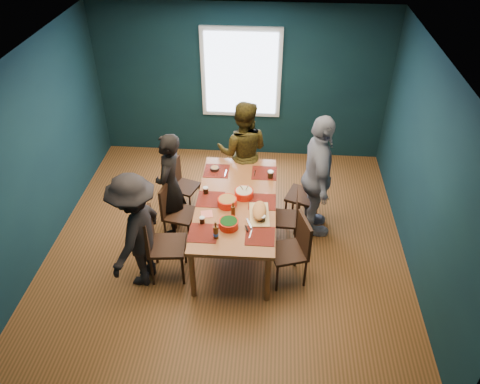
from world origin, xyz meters
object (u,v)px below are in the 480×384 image
object	(u,v)px
chair_left_mid	(174,208)
person_back	(243,152)
bowl_dumpling	(244,193)
person_right	(318,178)
bowl_herbs	(229,224)
chair_right_near	(295,245)
bowl_salad	(227,202)
chair_right_mid	(290,214)
cutting_board	(259,212)
chair_right_far	(309,192)
chair_left_far	(180,182)
chair_left_near	(159,240)
person_far_left	(170,186)
person_near_left	(136,231)
dining_table	(236,205)

from	to	relation	value
chair_left_mid	person_back	world-z (taller)	person_back
person_back	bowl_dumpling	distance (m)	1.09
person_right	bowl_herbs	size ratio (longest dim) A/B	7.66
chair_right_near	bowl_salad	xyz separation A→B (m)	(-0.90, 0.45, 0.30)
chair_left_mid	bowl_salad	world-z (taller)	chair_left_mid
chair_right_mid	bowl_herbs	size ratio (longest dim) A/B	3.61
bowl_herbs	cutting_board	bearing A→B (deg)	35.74
chair_right_far	bowl_salad	distance (m)	1.36
chair_right_near	bowl_salad	distance (m)	1.05
chair_right_near	cutting_board	distance (m)	0.62
chair_left_far	cutting_board	xyz separation A→B (m)	(1.26, -1.10, 0.37)
chair_left_mid	chair_left_far	bearing A→B (deg)	105.20
chair_right_far	person_back	size ratio (longest dim) A/B	0.58
chair_right_far	chair_right_mid	size ratio (longest dim) A/B	1.10
chair_left_near	bowl_herbs	world-z (taller)	chair_left_near
chair_right_far	person_far_left	bearing A→B (deg)	-151.58
person_near_left	person_back	bearing A→B (deg)	161.09
dining_table	person_right	distance (m)	1.19
person_back	person_right	distance (m)	1.32
chair_left_mid	cutting_board	distance (m)	1.31
dining_table	person_far_left	bearing A→B (deg)	163.30
chair_right_mid	bowl_dumpling	bearing A→B (deg)	-176.24
chair_right_mid	person_far_left	bearing A→B (deg)	176.30
chair_right_far	person_right	size ratio (longest dim) A/B	0.52
chair_right_near	person_right	xyz separation A→B (m)	(0.30, 0.99, 0.37)
chair_left_near	cutting_board	xyz separation A→B (m)	(1.25, 0.34, 0.27)
dining_table	chair_right_mid	size ratio (longest dim) A/B	2.41
bowl_dumpling	chair_left_mid	bearing A→B (deg)	179.64
person_back	dining_table	bearing A→B (deg)	92.30
chair_left_mid	chair_right_far	size ratio (longest dim) A/B	0.95
chair_left_far	cutting_board	world-z (taller)	cutting_board
bowl_dumpling	chair_right_mid	bearing A→B (deg)	2.46
bowl_salad	bowl_herbs	world-z (taller)	same
person_far_left	bowl_herbs	size ratio (longest dim) A/B	6.57
dining_table	person_near_left	distance (m)	1.38
chair_left_mid	bowl_dumpling	world-z (taller)	bowl_dumpling
chair_left_mid	person_back	xyz separation A→B (m)	(0.88, 1.08, 0.30)
chair_left_mid	chair_right_mid	size ratio (longest dim) A/B	1.05
chair_right_near	person_right	distance (m)	1.10
person_near_left	chair_left_near	bearing A→B (deg)	125.30
chair_left_far	chair_right_far	xyz separation A→B (m)	(1.95, -0.21, 0.08)
chair_right_far	cutting_board	xyz separation A→B (m)	(-0.70, -0.89, 0.30)
bowl_salad	cutting_board	size ratio (longest dim) A/B	0.42
chair_left_near	chair_right_far	distance (m)	2.30
bowl_salad	bowl_herbs	size ratio (longest dim) A/B	1.05
person_back	bowl_dumpling	world-z (taller)	person_back
chair_right_mid	person_far_left	xyz separation A→B (m)	(-1.70, 0.15, 0.29)
chair_left_near	chair_right_near	size ratio (longest dim) A/B	1.05
chair_right_mid	bowl_salad	distance (m)	0.95
chair_right_mid	chair_right_near	xyz separation A→B (m)	(0.05, -0.68, 0.05)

